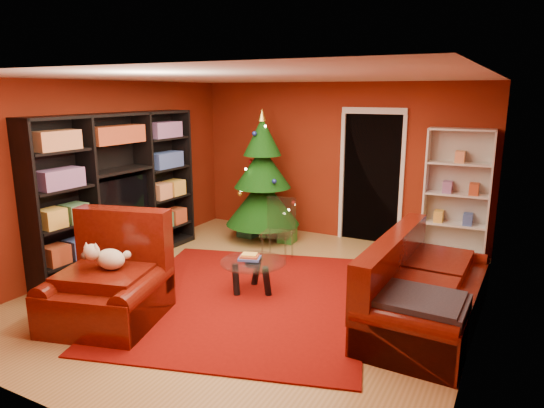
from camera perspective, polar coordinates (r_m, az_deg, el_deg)
The scene contains 17 objects.
floor at distance 6.17m, azimuth -1.76°, elevation -10.53°, with size 5.00×5.50×0.05m, color olive.
ceiling at distance 5.65m, azimuth -1.96°, elevation 14.90°, with size 5.00×5.50×0.05m, color silver.
wall_back at distance 8.26m, azimuth 7.74°, elevation 5.00°, with size 5.00×0.05×2.60m, color maroon.
wall_left at distance 7.33m, azimuth -19.31°, elevation 3.37°, with size 0.05×5.50×2.60m, color maroon.
wall_right at distance 5.05m, azimuth 23.93°, elevation -1.18°, with size 0.05×5.50×2.60m, color maroon.
doorway at distance 8.07m, azimuth 11.58°, elevation 2.87°, with size 1.06×0.60×2.16m, color black, non-canonical shape.
rug at distance 5.98m, azimuth -3.11°, elevation -10.99°, with size 2.81×3.28×0.02m, color #6E0B05.
media_unit at distance 7.21m, azimuth -17.67°, elevation 1.54°, with size 0.43×2.81×2.16m, color black, non-canonical shape.
christmas_tree at distance 8.01m, azimuth -1.13°, elevation 3.17°, with size 1.23×1.23×2.19m, color #0A3509, non-canonical shape.
gift_box_teal at distance 8.38m, azimuth -2.74°, elevation -2.80°, with size 0.31×0.31×0.31m, color teal.
gift_box_green at distance 8.06m, azimuth 1.79°, elevation -3.60°, with size 0.26×0.26×0.26m, color #246F22.
white_bookshelf at distance 7.67m, azimuth 20.91°, elevation 1.08°, with size 0.92×0.33×1.98m, color white, non-canonical shape.
armchair at distance 5.54m, azimuth -19.00°, elevation -8.53°, with size 1.21×1.21×0.94m, color #460C06, non-canonical shape.
dog at distance 5.48m, azimuth -18.46°, elevation -6.17°, with size 0.40×0.30×0.31m, color beige, non-canonical shape.
sofa at distance 5.47m, azimuth 17.91°, elevation -8.69°, with size 2.21×1.00×0.95m, color #460C06, non-canonical shape.
coffee_table at distance 6.07m, azimuth -2.24°, elevation -8.50°, with size 0.81×0.81×0.51m, color gray, non-canonical shape.
acrylic_chair at distance 7.08m, azimuth 0.64°, elevation -3.52°, with size 0.43×0.47×0.84m, color #66605B, non-canonical shape.
Camera 1 is at (2.80, -4.91, 2.45)m, focal length 32.00 mm.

